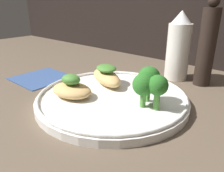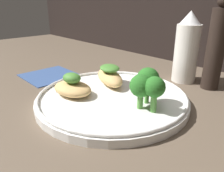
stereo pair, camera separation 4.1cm
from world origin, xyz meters
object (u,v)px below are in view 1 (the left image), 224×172
at_px(sauce_bottle, 178,47).
at_px(pepper_grinder, 207,46).
at_px(plate, 112,98).
at_px(broccoli_bunch, 149,83).

relative_size(sauce_bottle, pepper_grinder, 0.84).
xyz_separation_m(plate, sauce_bottle, (0.03, 0.21, 0.07)).
bearing_deg(plate, pepper_grinder, 66.20).
height_order(plate, sauce_bottle, sauce_bottle).
distance_m(plate, sauce_bottle, 0.22).
xyz_separation_m(plate, broccoli_bunch, (0.07, 0.01, 0.05)).
relative_size(broccoli_bunch, sauce_bottle, 0.40).
height_order(broccoli_bunch, pepper_grinder, pepper_grinder).
distance_m(sauce_bottle, pepper_grinder, 0.07).
bearing_deg(sauce_bottle, broccoli_bunch, -77.38).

